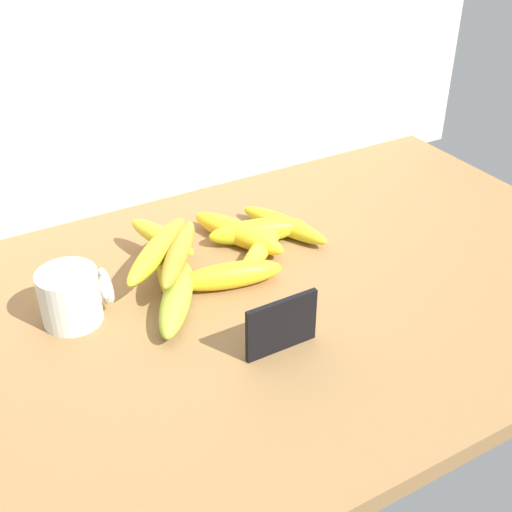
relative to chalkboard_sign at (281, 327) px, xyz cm
name	(u,v)px	position (x,y,z in cm)	size (l,w,h in cm)	color
counter_top	(307,289)	(12.44, 11.79, -5.36)	(110.00, 76.00, 3.00)	olive
back_wall	(193,25)	(12.44, 50.79, 28.14)	(130.00, 2.00, 70.00)	beige
chalkboard_sign	(281,327)	(0.00, 0.00, 0.00)	(11.00, 1.80, 8.40)	black
coffee_mug	(71,296)	(-22.98, 20.97, 0.32)	(10.31, 8.81, 8.35)	silver
banana_0	(177,299)	(-8.89, 15.36, -1.70)	(18.49, 4.32, 4.32)	#9EB734
banana_1	(238,233)	(8.29, 27.67, -1.72)	(19.73, 4.27, 4.27)	yellow
banana_2	(263,246)	(10.33, 22.38, -2.24)	(20.66, 3.23, 3.23)	yellow
banana_3	(230,275)	(1.00, 16.79, -1.74)	(16.94, 4.23, 4.23)	yellow
banana_4	(284,225)	(17.06, 26.53, -2.11)	(18.67, 3.50, 3.50)	gold
banana_5	(173,256)	(-4.29, 27.11, -2.23)	(19.58, 3.25, 3.25)	yellow
banana_6	(258,231)	(11.69, 26.45, -1.70)	(17.66, 4.32, 4.32)	#C3CE21
banana_7	(168,270)	(-6.69, 23.58, -2.04)	(16.42, 3.64, 3.64)	gold
banana_8	(179,253)	(-5.30, 22.14, 1.49)	(19.26, 3.42, 3.42)	#A48428
banana_9	(157,250)	(-7.91, 24.38, 1.65)	(20.30, 3.74, 3.74)	gold
banana_10	(162,237)	(-5.44, 28.60, 1.06)	(15.14, 3.33, 3.33)	yellow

